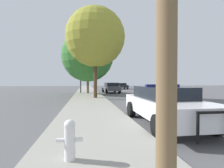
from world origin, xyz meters
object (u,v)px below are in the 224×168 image
fire_hydrant (70,138)px  traffic_light (91,65)px  police_car (164,104)px  tree_sidewalk_mid (88,56)px  car_background_midblock (111,87)px  car_background_oncoming (122,86)px  tree_sidewalk_near (95,37)px

fire_hydrant → traffic_light: 19.51m
police_car → tree_sidewalk_mid: tree_sidewalk_mid is taller
car_background_midblock → traffic_light: bearing=-161.5°
car_background_oncoming → tree_sidewalk_near: tree_sidewalk_near is taller
tree_sidewalk_mid → tree_sidewalk_near: 5.87m
traffic_light → tree_sidewalk_near: (0.15, -6.84, 1.90)m
fire_hydrant → tree_sidewalk_mid: size_ratio=0.10×
traffic_light → tree_sidewalk_mid: bearing=-112.2°
fire_hydrant → car_background_midblock: bearing=79.4°
fire_hydrant → tree_sidewalk_mid: 18.65m
fire_hydrant → traffic_light: traffic_light is taller
tree_sidewalk_near → police_car: bearing=-78.0°
car_background_oncoming → tree_sidewalk_near: bearing=72.0°
police_car → car_background_oncoming: (4.59, 29.36, -0.07)m
police_car → car_background_oncoming: 29.72m
traffic_light → car_background_oncoming: size_ratio=1.08×
police_car → traffic_light: 16.79m
traffic_light → car_background_oncoming: 14.93m
traffic_light → tree_sidewalk_near: bearing=-88.8°
fire_hydrant → traffic_light: size_ratio=0.15×
car_background_oncoming → traffic_light: bearing=62.9°
car_background_midblock → tree_sidewalk_mid: (-3.20, -2.25, 3.94)m
car_background_oncoming → tree_sidewalk_near: 21.44m
traffic_light → tree_sidewalk_mid: (-0.43, -1.06, 1.04)m
fire_hydrant → car_background_midblock: 20.78m
tree_sidewalk_near → car_background_oncoming: bearing=71.5°
car_background_midblock → car_background_oncoming: bearing=66.6°
car_background_midblock → car_background_oncoming: (4.00, 11.78, -0.06)m
car_background_midblock → tree_sidewalk_mid: size_ratio=0.55×
traffic_light → car_background_oncoming: (6.77, 12.97, -2.96)m
traffic_light → car_background_midblock: traffic_light is taller
police_car → tree_sidewalk_near: (-2.04, 9.55, 4.80)m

